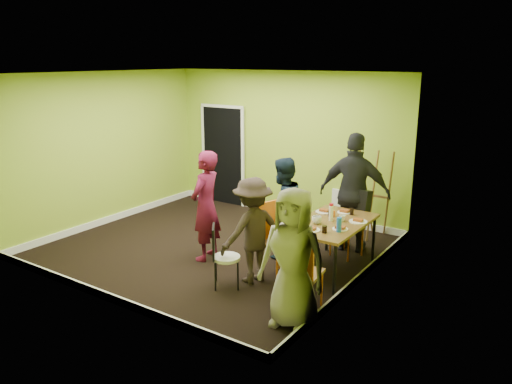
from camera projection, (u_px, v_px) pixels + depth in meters
ground at (215, 247)px, 8.22m from camera, size 5.00×5.00×0.00m
room_walls at (214, 189)px, 8.01m from camera, size 5.04×4.54×2.82m
dining_table at (331, 225)px, 7.16m from camera, size 0.90×1.50×0.75m
chair_left_far at (294, 228)px, 7.56m from camera, size 0.51×0.51×0.95m
chair_left_near at (274, 235)px, 7.06m from camera, size 0.56×0.55×1.07m
chair_back_end at (355, 208)px, 7.81m from camera, size 0.53×0.59×1.05m
chair_front_end at (301, 268)px, 5.99m from camera, size 0.47×0.48×1.03m
chair_bentwood at (222, 253)px, 6.72m from camera, size 0.47×0.47×0.86m
easel at (376, 194)px, 8.53m from camera, size 0.62×0.58×1.55m
plate_near_left at (324, 212)px, 7.59m from camera, size 0.26×0.26×0.01m
plate_near_right at (299, 226)px, 6.95m from camera, size 0.26×0.26×0.01m
plate_far_back at (344, 212)px, 7.57m from camera, size 0.22×0.22×0.01m
plate_far_front at (311, 230)px, 6.80m from camera, size 0.25×0.25×0.01m
plate_wall_back at (358, 221)px, 7.14m from camera, size 0.26×0.26×0.01m
plate_wall_front at (340, 229)px, 6.83m from camera, size 0.22×0.22×0.01m
thermos at (331, 213)px, 7.17m from camera, size 0.06×0.06×0.23m
blue_bottle at (339, 225)px, 6.71m from camera, size 0.07×0.07×0.20m
orange_bottle at (334, 214)px, 7.39m from camera, size 0.03×0.03×0.09m
glass_mid at (330, 213)px, 7.39m from camera, size 0.06×0.06×0.09m
glass_back at (352, 211)px, 7.46m from camera, size 0.06×0.06×0.10m
glass_front at (324, 229)px, 6.69m from camera, size 0.07×0.07×0.10m
cup_a at (317, 220)px, 7.06m from camera, size 0.14×0.14×0.11m
cup_b at (342, 218)px, 7.17m from camera, size 0.09×0.09×0.08m
person_standing at (206, 206)px, 7.57m from camera, size 0.49×0.67×1.70m
person_left_far at (282, 208)px, 7.69m from camera, size 0.69×0.84×1.57m
person_left_near at (253, 231)px, 6.81m from camera, size 0.88×1.10×1.48m
person_back_end at (355, 193)px, 7.88m from camera, size 1.19×0.66×1.91m
person_front_end at (293, 258)px, 5.65m from camera, size 0.85×0.59×1.65m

